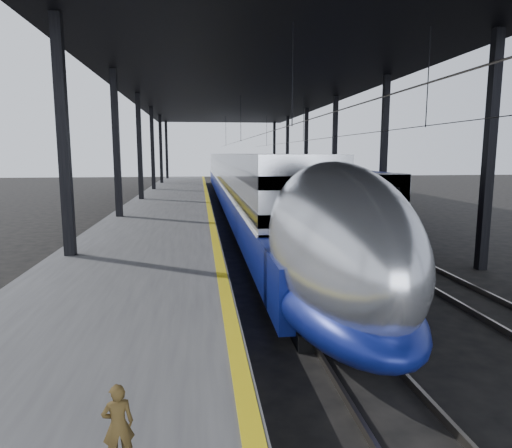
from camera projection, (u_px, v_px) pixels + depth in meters
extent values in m
plane|color=black|center=(253.00, 328.00, 11.84)|extent=(160.00, 160.00, 0.00)
cube|color=#4C4C4F|center=(167.00, 213.00, 30.95)|extent=(6.00, 80.00, 1.00)
cube|color=yellow|center=(209.00, 205.00, 31.21)|extent=(0.30, 80.00, 0.01)
cube|color=slate|center=(237.00, 218.00, 31.59)|extent=(0.08, 80.00, 0.16)
cube|color=slate|center=(258.00, 218.00, 31.77)|extent=(0.08, 80.00, 0.16)
cube|color=slate|center=(308.00, 217.00, 32.20)|extent=(0.08, 80.00, 0.16)
cube|color=slate|center=(328.00, 216.00, 32.38)|extent=(0.08, 80.00, 0.16)
cube|color=black|center=(64.00, 153.00, 15.34)|extent=(0.35, 0.35, 9.00)
cube|color=black|center=(489.00, 153.00, 17.22)|extent=(0.35, 0.35, 9.00)
cube|color=black|center=(117.00, 153.00, 25.15)|extent=(0.35, 0.35, 9.00)
cube|color=black|center=(384.00, 153.00, 27.03)|extent=(0.35, 0.35, 9.00)
cube|color=black|center=(140.00, 153.00, 34.96)|extent=(0.35, 0.35, 9.00)
cube|color=black|center=(335.00, 153.00, 36.83)|extent=(0.35, 0.35, 9.00)
cube|color=black|center=(153.00, 153.00, 44.76)|extent=(0.35, 0.35, 9.00)
cube|color=black|center=(306.00, 153.00, 46.64)|extent=(0.35, 0.35, 9.00)
cube|color=black|center=(161.00, 153.00, 54.57)|extent=(0.35, 0.35, 9.00)
cube|color=black|center=(287.00, 153.00, 56.45)|extent=(0.35, 0.35, 9.00)
cube|color=black|center=(167.00, 153.00, 64.38)|extent=(0.35, 0.35, 9.00)
cube|color=black|center=(274.00, 153.00, 66.26)|extent=(0.35, 0.35, 9.00)
cube|color=black|center=(246.00, 81.00, 30.27)|extent=(18.00, 75.00, 0.45)
cylinder|color=slate|center=(248.00, 139.00, 30.85)|extent=(0.03, 74.00, 0.03)
cylinder|color=slate|center=(320.00, 139.00, 31.46)|extent=(0.03, 74.00, 0.03)
cube|color=silver|center=(235.00, 176.00, 42.28)|extent=(3.01, 57.00, 4.15)
cube|color=navy|center=(236.00, 192.00, 41.01)|extent=(3.09, 62.00, 1.61)
cube|color=silver|center=(235.00, 182.00, 42.35)|extent=(3.12, 57.00, 0.10)
cube|color=black|center=(235.00, 163.00, 42.10)|extent=(3.05, 57.00, 0.44)
cube|color=black|center=(235.00, 176.00, 42.28)|extent=(3.05, 57.00, 0.44)
ellipsoid|color=silver|center=(333.00, 245.00, 11.42)|extent=(3.01, 8.40, 4.15)
ellipsoid|color=navy|center=(332.00, 291.00, 11.60)|extent=(3.09, 8.40, 1.77)
ellipsoid|color=black|center=(373.00, 229.00, 8.74)|extent=(1.56, 2.20, 0.93)
cube|color=black|center=(331.00, 322.00, 11.73)|extent=(2.28, 2.60, 0.40)
cube|color=black|center=(245.00, 213.00, 33.30)|extent=(2.28, 2.60, 0.40)
cube|color=navy|center=(328.00, 195.00, 29.68)|extent=(2.55, 18.00, 3.46)
cube|color=#989BA0|center=(377.00, 211.00, 21.45)|extent=(2.59, 1.20, 3.50)
cube|color=black|center=(383.00, 196.00, 20.72)|extent=(1.55, 0.06, 0.77)
cube|color=#AD0D15|center=(382.00, 221.00, 20.90)|extent=(1.09, 0.06, 0.50)
cube|color=#989BA0|center=(278.00, 179.00, 48.32)|extent=(2.55, 18.00, 3.46)
cube|color=#989BA0|center=(256.00, 172.00, 66.95)|extent=(2.55, 18.00, 3.46)
cube|color=black|center=(359.00, 236.00, 24.05)|extent=(2.00, 2.40, 0.36)
cube|color=black|center=(283.00, 197.00, 45.62)|extent=(2.00, 2.40, 0.36)
imported|color=#473617|center=(118.00, 425.00, 5.11)|extent=(0.40, 0.32, 0.97)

